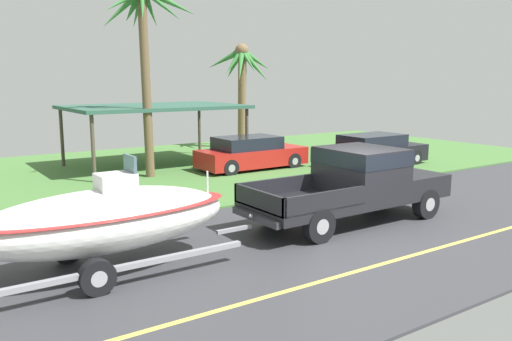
{
  "coord_description": "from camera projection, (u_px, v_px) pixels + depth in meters",
  "views": [
    {
      "loc": [
        -8.91,
        -8.75,
        3.72
      ],
      "look_at": [
        -1.95,
        1.48,
        1.54
      ],
      "focal_mm": 36.85,
      "sensor_mm": 36.0,
      "label": 1
    }
  ],
  "objects": [
    {
      "name": "palm_tree_far_right",
      "position": [
        145.0,
        27.0,
        18.96
      ],
      "size": [
        3.38,
        3.1,
        7.14
      ],
      "color": "brown",
      "rests_on": "ground"
    },
    {
      "name": "palm_tree_near_right",
      "position": [
        242.0,
        72.0,
        27.28
      ],
      "size": [
        3.31,
        2.84,
        5.48
      ],
      "color": "brown",
      "rests_on": "ground"
    },
    {
      "name": "parked_sedan_near",
      "position": [
        251.0,
        154.0,
        21.49
      ],
      "size": [
        4.52,
        1.87,
        1.38
      ],
      "color": "#B21E19",
      "rests_on": "ground"
    },
    {
      "name": "carport_awning",
      "position": [
        154.0,
        108.0,
        21.87
      ],
      "size": [
        7.01,
        4.72,
        2.61
      ],
      "color": "#4C4238",
      "rests_on": "ground"
    },
    {
      "name": "parked_sedan_far",
      "position": [
        375.0,
        151.0,
        22.32
      ],
      "size": [
        4.67,
        1.88,
        1.38
      ],
      "color": "black",
      "rests_on": "ground"
    },
    {
      "name": "boat_on_trailer",
      "position": [
        104.0,
        220.0,
        10.01
      ],
      "size": [
        6.16,
        2.18,
        2.26
      ],
      "color": "gray",
      "rests_on": "ground"
    },
    {
      "name": "ground",
      "position": [
        195.0,
        180.0,
        19.53
      ],
      "size": [
        36.0,
        22.0,
        0.11
      ],
      "color": "#38383D"
    },
    {
      "name": "pickup_truck_towing",
      "position": [
        360.0,
        181.0,
        13.79
      ],
      "size": [
        6.0,
        2.07,
        1.93
      ],
      "color": "black",
      "rests_on": "ground"
    }
  ]
}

